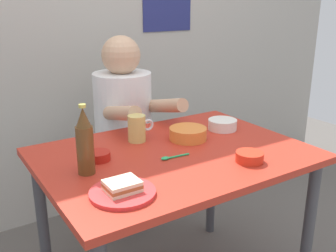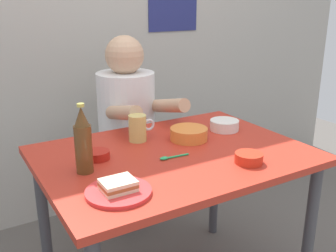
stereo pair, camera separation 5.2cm
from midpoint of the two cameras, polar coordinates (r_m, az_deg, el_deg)
The scene contains 13 objects.
wall_back at distance 2.46m, azimuth -11.84°, elevation 16.66°, with size 4.40×0.09×2.60m.
dining_table at distance 1.66m, azimuth 1.79°, elevation -6.81°, with size 1.10×0.80×0.74m.
stool at distance 2.32m, azimuth -5.15°, elevation -7.42°, with size 0.34×0.34×0.45m.
person_seated at distance 2.17m, azimuth -5.33°, elevation 2.46°, with size 0.33×0.56×0.72m.
plate_orange at distance 1.30m, azimuth -6.14°, elevation -9.63°, with size 0.22×0.22×0.01m, color red.
sandwich at distance 1.28m, azimuth -6.18°, elevation -8.65°, with size 0.11×0.09×0.04m.
beer_mug at distance 1.74m, azimuth -3.57°, elevation -0.29°, with size 0.13×0.08×0.12m.
beer_bottle at distance 1.43m, azimuth -11.43°, elevation -2.24°, with size 0.06×0.06×0.26m.
sauce_bowl_chili at distance 1.55m, azimuth 12.76°, elevation -4.56°, with size 0.11×0.11×0.04m.
rice_bowl_white at distance 1.91m, azimuth 9.08°, elevation 0.21°, with size 0.14×0.14×0.05m.
soup_bowl_orange at distance 1.76m, azimuth 3.94°, elevation -1.08°, with size 0.17×0.17×0.05m.
sambal_bowl_red at distance 1.57m, azimuth -9.36°, elevation -4.17°, with size 0.10×0.10×0.03m.
spoon at distance 1.56m, azimuth 1.13°, elevation -4.66°, with size 0.13×0.02×0.01m.
Camera 2 is at (-0.79, -1.28, 1.35)m, focal length 41.41 mm.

